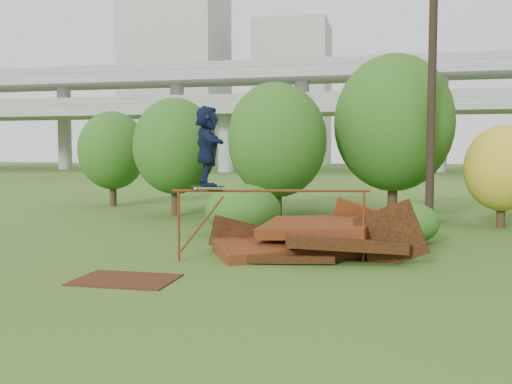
% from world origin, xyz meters
% --- Properties ---
extents(ground, '(240.00, 240.00, 0.00)m').
position_xyz_m(ground, '(0.00, 0.00, 0.00)').
color(ground, '#2D5116').
rests_on(ground, ground).
extents(scrap_pile, '(5.58, 3.32, 1.85)m').
position_xyz_m(scrap_pile, '(0.54, 2.35, 0.40)').
color(scrap_pile, '#41190B').
rests_on(scrap_pile, ground).
extents(grind_rail, '(4.57, 1.02, 1.70)m').
position_xyz_m(grind_rail, '(-0.32, 1.46, 1.35)').
color(grind_rail, '#63220F').
rests_on(grind_rail, ground).
extents(skateboard, '(0.81, 0.37, 0.08)m').
position_xyz_m(skateboard, '(-1.78, 1.15, 1.77)').
color(skateboard, black).
rests_on(skateboard, grind_rail).
extents(skater, '(1.23, 1.81, 1.87)m').
position_xyz_m(skater, '(-1.78, 1.15, 2.72)').
color(skater, '#101937').
rests_on(skater, skateboard).
extents(flat_plate, '(2.00, 1.43, 0.03)m').
position_xyz_m(flat_plate, '(-2.78, -1.17, 0.01)').
color(flat_plate, '#3B1E0C').
rests_on(flat_plate, ground).
extents(tree_0, '(3.38, 3.38, 4.76)m').
position_xyz_m(tree_0, '(-6.00, 10.10, 2.81)').
color(tree_0, black).
rests_on(tree_0, ground).
extents(tree_1, '(4.00, 4.00, 5.56)m').
position_xyz_m(tree_1, '(-2.35, 12.41, 3.26)').
color(tree_1, black).
rests_on(tree_1, ground).
extents(tree_2, '(3.60, 3.60, 5.07)m').
position_xyz_m(tree_2, '(-1.56, 8.83, 2.99)').
color(tree_2, black).
rests_on(tree_2, ground).
extents(tree_3, '(4.55, 4.55, 6.31)m').
position_xyz_m(tree_3, '(2.57, 10.87, 3.69)').
color(tree_3, black).
rests_on(tree_3, ground).
extents(tree_4, '(2.52, 2.52, 3.48)m').
position_xyz_m(tree_4, '(6.15, 9.04, 2.02)').
color(tree_4, black).
rests_on(tree_4, ground).
extents(tree_6, '(3.24, 3.24, 4.53)m').
position_xyz_m(tree_6, '(-10.44, 13.43, 2.66)').
color(tree_6, black).
rests_on(tree_6, ground).
extents(shrub_left, '(2.33, 2.15, 1.61)m').
position_xyz_m(shrub_left, '(-1.94, 5.19, 0.81)').
color(shrub_left, '#1F5616').
rests_on(shrub_left, ground).
extents(shrub_right, '(1.67, 1.53, 1.18)m').
position_xyz_m(shrub_right, '(2.97, 4.85, 0.59)').
color(shrub_right, '#1F5616').
rests_on(shrub_right, ground).
extents(utility_pole, '(1.40, 0.28, 10.80)m').
position_xyz_m(utility_pole, '(3.77, 8.58, 5.47)').
color(utility_pole, black).
rests_on(utility_pole, ground).
extents(freeway_overpass, '(160.00, 15.00, 13.70)m').
position_xyz_m(freeway_overpass, '(0.00, 62.92, 10.32)').
color(freeway_overpass, gray).
rests_on(freeway_overpass, ground).
extents(building_left, '(18.00, 16.00, 35.00)m').
position_xyz_m(building_left, '(-38.00, 95.00, 17.50)').
color(building_left, '#9E9E99').
rests_on(building_left, ground).
extents(building_right, '(14.00, 14.00, 28.00)m').
position_xyz_m(building_right, '(-16.00, 102.00, 14.00)').
color(building_right, '#9E9E99').
rests_on(building_right, ground).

